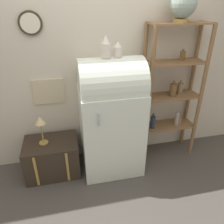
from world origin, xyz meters
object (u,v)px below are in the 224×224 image
at_px(refrigerator, 111,116).
at_px(globe, 183,4).
at_px(desk_lamp, 40,124).
at_px(suitcase_trunk, 53,157).
at_px(vase_center, 118,50).
at_px(vase_left, 106,47).

relative_size(refrigerator, globe, 4.33).
relative_size(globe, desk_lamp, 0.93).
distance_m(refrigerator, desk_lamp, 0.85).
relative_size(suitcase_trunk, vase_center, 4.05).
xyz_separation_m(suitcase_trunk, globe, (1.60, 0.06, 1.77)).
bearing_deg(globe, suitcase_trunk, -177.86).
bearing_deg(vase_left, globe, 7.28).
height_order(vase_center, desk_lamp, vase_center).
height_order(globe, vase_left, globe).
bearing_deg(vase_left, vase_center, 6.34).
relative_size(refrigerator, suitcase_trunk, 2.25).
bearing_deg(vase_center, refrigerator, -179.74).
xyz_separation_m(vase_left, desk_lamp, (-0.79, 0.05, -0.86)).
bearing_deg(suitcase_trunk, vase_left, -4.25).
height_order(refrigerator, globe, globe).
xyz_separation_m(globe, vase_left, (-0.88, -0.11, -0.40)).
xyz_separation_m(refrigerator, suitcase_trunk, (-0.77, 0.04, -0.54)).
height_order(globe, vase_center, globe).
height_order(suitcase_trunk, vase_left, vase_left).
height_order(suitcase_trunk, globe, globe).
relative_size(suitcase_trunk, vase_left, 2.85).
relative_size(refrigerator, vase_center, 9.10).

